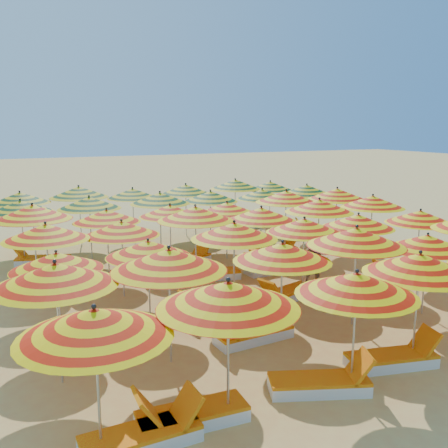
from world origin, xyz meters
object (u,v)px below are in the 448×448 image
(umbrella_29, at_px, (337,194))
(beachgoer_a, at_px, (268,235))
(lounger_5, at_px, (252,334))
(umbrella_12, at_px, (57,261))
(umbrella_14, at_px, (234,231))
(umbrella_15, at_px, (304,226))
(umbrella_38, at_px, (133,193))
(umbrella_3, at_px, (420,264))
(umbrella_30, at_px, (21,207))
(umbrella_0, at_px, (95,323))
(umbrella_8, at_px, (282,252))
(lounger_10, at_px, (271,268))
(umbrella_31, at_px, (89,203))
(lounger_8, at_px, (398,275))
(umbrella_20, at_px, (195,214))
(lounger_0, at_px, (144,436))
(lounger_3, at_px, (393,359))
(umbrella_41, at_px, (270,186))
(umbrella_1, at_px, (228,295))
(umbrella_35, at_px, (307,190))
(lounger_2, at_px, (322,383))
(umbrella_26, at_px, (170,211))
(lounger_7, at_px, (287,294))
(lounger_9, at_px, (210,274))
(lounger_13, at_px, (42,260))
(umbrella_36, at_px, (20,198))
(lounger_15, at_px, (246,225))
(umbrella_13, at_px, (148,249))
(umbrella_34, at_px, (262,194))
(lounger_11, at_px, (188,260))
(umbrella_32, at_px, (160,198))
(umbrella_7, at_px, (169,260))
(umbrella_16, at_px, (358,221))
(umbrella_33, at_px, (210,196))
(umbrella_40, at_px, (235,184))
(lounger_14, at_px, (315,231))
(lounger_6, at_px, (212,306))
(umbrella_23, at_px, (373,202))
(umbrella_21, at_px, (261,214))
(umbrella_27, at_px, (227,208))
(umbrella_9, at_px, (356,237))
(umbrella_24, at_px, (33,212))
(umbrella_39, at_px, (186,189))
(umbrella_17, at_px, (420,217))
(umbrella_22, at_px, (319,206))
(umbrella_2, at_px, (357,284))
(umbrella_28, at_px, (286,197))

(umbrella_29, xyz_separation_m, beachgoer_a, (-2.83, 0.10, -1.28))
(lounger_5, distance_m, beachgoer_a, 7.12)
(umbrella_12, height_order, umbrella_14, umbrella_14)
(umbrella_15, bearing_deg, umbrella_38, 105.84)
(umbrella_3, bearing_deg, umbrella_30, 121.14)
(umbrella_0, xyz_separation_m, umbrella_8, (4.26, 2.20, -0.03))
(lounger_10, bearing_deg, umbrella_12, 17.92)
(umbrella_31, xyz_separation_m, lounger_8, (7.72, -6.18, -1.80))
(umbrella_20, distance_m, lounger_10, 3.12)
(lounger_0, distance_m, lounger_3, 4.96)
(umbrella_41, bearing_deg, umbrella_1, -122.91)
(umbrella_3, relative_size, umbrella_35, 0.93)
(lounger_2, xyz_separation_m, lounger_3, (1.78, 0.17, 0.00))
(umbrella_26, xyz_separation_m, lounger_7, (1.70, -4.24, -1.67))
(lounger_9, relative_size, lounger_13, 0.99)
(umbrella_36, relative_size, lounger_15, 1.33)
(umbrella_14, xyz_separation_m, lounger_9, (0.42, 2.47, -1.83))
(umbrella_13, height_order, umbrella_34, umbrella_34)
(umbrella_31, distance_m, umbrella_36, 3.01)
(umbrella_12, bearing_deg, lounger_11, 44.11)
(lounger_8, bearing_deg, umbrella_36, -45.52)
(umbrella_32, bearing_deg, umbrella_15, -71.12)
(umbrella_7, height_order, umbrella_16, umbrella_7)
(umbrella_34, height_order, lounger_11, umbrella_34)
(umbrella_15, height_order, umbrella_33, umbrella_33)
(umbrella_13, bearing_deg, umbrella_40, 52.88)
(umbrella_35, height_order, lounger_14, umbrella_35)
(umbrella_33, relative_size, umbrella_36, 1.10)
(umbrella_1, distance_m, lounger_6, 4.89)
(umbrella_13, distance_m, umbrella_20, 3.17)
(umbrella_23, bearing_deg, umbrella_8, -145.41)
(umbrella_38, xyz_separation_m, lounger_6, (-0.38, -8.48, -1.71))
(umbrella_21, bearing_deg, umbrella_27, 90.25)
(lounger_3, bearing_deg, umbrella_21, 97.80)
(umbrella_9, distance_m, umbrella_24, 8.96)
(umbrella_16, bearing_deg, umbrella_40, 87.57)
(umbrella_38, bearing_deg, umbrella_40, -0.55)
(umbrella_23, relative_size, lounger_7, 1.45)
(lounger_2, distance_m, lounger_13, 11.04)
(lounger_8, bearing_deg, umbrella_39, -72.13)
(umbrella_12, relative_size, beachgoer_a, 1.37)
(umbrella_3, height_order, umbrella_17, umbrella_3)
(umbrella_7, distance_m, umbrella_40, 12.39)
(umbrella_22, bearing_deg, umbrella_2, -121.33)
(umbrella_20, bearing_deg, lounger_6, -102.70)
(umbrella_36, bearing_deg, lounger_10, -42.52)
(umbrella_1, distance_m, umbrella_9, 4.73)
(umbrella_21, bearing_deg, umbrella_23, 2.59)
(umbrella_32, bearing_deg, umbrella_34, 0.98)
(umbrella_28, xyz_separation_m, lounger_7, (-2.56, -4.15, -1.88))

